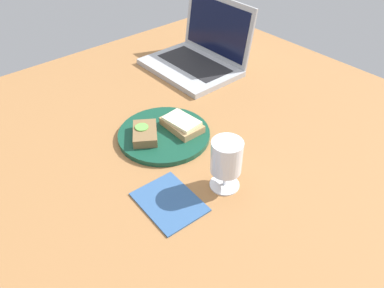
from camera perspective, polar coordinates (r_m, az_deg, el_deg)
The scene contains 7 objects.
wooden_table at distance 105.05cm, azimuth 0.85°, elevation 0.64°, with size 140.00×140.00×3.00cm, color #9E6B3D.
plate at distance 103.62cm, azimuth -4.28°, elevation 1.45°, with size 25.36×25.36×1.46cm, color #144733.
sandwich_with_cucumber at distance 101.28cm, azimuth -7.19°, elevation 1.65°, with size 11.63×10.72×2.80cm.
sandwich_with_cheese at distance 103.76cm, azimuth -1.56°, elevation 3.07°, with size 11.65×7.44×2.92cm.
wine_glass at distance 84.32cm, azimuth 5.26°, elevation -2.31°, with size 7.22×7.22×13.08cm.
laptop at distance 136.88cm, azimuth 0.90°, elevation 13.29°, with size 32.70×26.62×22.74cm.
napkin at distance 85.88cm, azimuth -3.48°, elevation -8.81°, with size 15.59×11.91×0.40cm, color #33598C.
Camera 1 is at (61.31, -54.89, 66.80)cm, focal length 35.00 mm.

